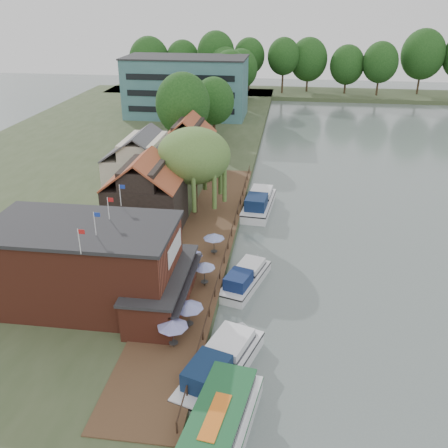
{
  "coord_description": "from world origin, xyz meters",
  "views": [
    {
      "loc": [
        0.51,
        -35.4,
        25.34
      ],
      "look_at": [
        -6.0,
        12.0,
        3.0
      ],
      "focal_mm": 40.0,
      "sensor_mm": 36.0,
      "label": 1
    }
  ],
  "objects_px": {
    "umbrella_5": "(214,244)",
    "cruiser_2": "(259,200)",
    "cruiser_1": "(245,276)",
    "cottage_a": "(145,193)",
    "cruiser_0": "(220,361)",
    "umbrella_2": "(176,296)",
    "umbrella_3": "(204,274)",
    "tour_boat": "(212,441)",
    "umbrella_1": "(189,315)",
    "pub": "(108,266)",
    "cottage_b": "(144,164)",
    "cottage_c": "(189,146)",
    "hotel_block": "(186,87)",
    "umbrella_4": "(191,261)",
    "swan": "(202,395)",
    "umbrella_0": "(173,334)",
    "willow": "(194,172)"
  },
  "relations": [
    {
      "from": "cottage_b",
      "to": "cottage_c",
      "type": "bearing_deg",
      "value": 66.04
    },
    {
      "from": "umbrella_2",
      "to": "cruiser_2",
      "type": "xyz_separation_m",
      "value": [
        5.2,
        24.22,
        -0.95
      ]
    },
    {
      "from": "umbrella_2",
      "to": "umbrella_3",
      "type": "bearing_deg",
      "value": 65.66
    },
    {
      "from": "umbrella_4",
      "to": "cruiser_1",
      "type": "distance_m",
      "value": 5.29
    },
    {
      "from": "willow",
      "to": "cruiser_2",
      "type": "height_order",
      "value": "willow"
    },
    {
      "from": "umbrella_5",
      "to": "cruiser_2",
      "type": "xyz_separation_m",
      "value": [
        3.5,
        14.47,
        -0.95
      ]
    },
    {
      "from": "umbrella_0",
      "to": "umbrella_5",
      "type": "distance_m",
      "value": 14.78
    },
    {
      "from": "umbrella_1",
      "to": "cruiser_2",
      "type": "xyz_separation_m",
      "value": [
        3.6,
        26.71,
        -0.95
      ]
    },
    {
      "from": "pub",
      "to": "umbrella_2",
      "type": "relative_size",
      "value": 8.42
    },
    {
      "from": "pub",
      "to": "hotel_block",
      "type": "height_order",
      "value": "hotel_block"
    },
    {
      "from": "willow",
      "to": "umbrella_3",
      "type": "distance_m",
      "value": 17.18
    },
    {
      "from": "umbrella_1",
      "to": "cottage_b",
      "type": "bearing_deg",
      "value": 112.36
    },
    {
      "from": "pub",
      "to": "umbrella_5",
      "type": "height_order",
      "value": "pub"
    },
    {
      "from": "cottage_c",
      "to": "willow",
      "type": "relative_size",
      "value": 0.82
    },
    {
      "from": "hotel_block",
      "to": "swan",
      "type": "xyz_separation_m",
      "value": [
        17.5,
        -79.8,
        -6.93
      ]
    },
    {
      "from": "hotel_block",
      "to": "tour_boat",
      "type": "relative_size",
      "value": 1.98
    },
    {
      "from": "umbrella_2",
      "to": "umbrella_5",
      "type": "relative_size",
      "value": 1.0
    },
    {
      "from": "cottage_a",
      "to": "cruiser_0",
      "type": "distance_m",
      "value": 24.7
    },
    {
      "from": "umbrella_3",
      "to": "cruiser_0",
      "type": "relative_size",
      "value": 0.22
    },
    {
      "from": "cruiser_1",
      "to": "umbrella_5",
      "type": "bearing_deg",
      "value": 149.47
    },
    {
      "from": "cottage_a",
      "to": "cruiser_2",
      "type": "bearing_deg",
      "value": 37.37
    },
    {
      "from": "umbrella_1",
      "to": "cruiser_2",
      "type": "height_order",
      "value": "umbrella_1"
    },
    {
      "from": "umbrella_0",
      "to": "cottage_b",
      "type": "bearing_deg",
      "value": 109.51
    },
    {
      "from": "umbrella_4",
      "to": "umbrella_2",
      "type": "bearing_deg",
      "value": -90.82
    },
    {
      "from": "umbrella_2",
      "to": "umbrella_3",
      "type": "xyz_separation_m",
      "value": [
        1.74,
        3.85,
        0.0
      ]
    },
    {
      "from": "pub",
      "to": "tour_boat",
      "type": "distance_m",
      "value": 17.76
    },
    {
      "from": "pub",
      "to": "cottage_b",
      "type": "distance_m",
      "value": 25.33
    },
    {
      "from": "tour_boat",
      "to": "umbrella_2",
      "type": "bearing_deg",
      "value": 119.55
    },
    {
      "from": "umbrella_5",
      "to": "swan",
      "type": "bearing_deg",
      "value": -83.64
    },
    {
      "from": "umbrella_5",
      "to": "cruiser_1",
      "type": "height_order",
      "value": "umbrella_5"
    },
    {
      "from": "hotel_block",
      "to": "cruiser_1",
      "type": "relative_size",
      "value": 2.81
    },
    {
      "from": "cruiser_0",
      "to": "umbrella_3",
      "type": "bearing_deg",
      "value": 123.41
    },
    {
      "from": "cruiser_1",
      "to": "tour_boat",
      "type": "relative_size",
      "value": 0.71
    },
    {
      "from": "cruiser_0",
      "to": "cottage_c",
      "type": "bearing_deg",
      "value": 121.91
    },
    {
      "from": "umbrella_0",
      "to": "cruiser_0",
      "type": "xyz_separation_m",
      "value": [
        3.76,
        -1.44,
        -0.96
      ]
    },
    {
      "from": "cottage_a",
      "to": "umbrella_4",
      "type": "xyz_separation_m",
      "value": [
        6.83,
        -9.11,
        -2.96
      ]
    },
    {
      "from": "cruiser_0",
      "to": "pub",
      "type": "bearing_deg",
      "value": 165.38
    },
    {
      "from": "hotel_block",
      "to": "umbrella_1",
      "type": "distance_m",
      "value": 75.32
    },
    {
      "from": "umbrella_0",
      "to": "willow",
      "type": "bearing_deg",
      "value": 97.18
    },
    {
      "from": "cottage_c",
      "to": "umbrella_4",
      "type": "xyz_separation_m",
      "value": [
        5.83,
        -28.11,
        -2.96
      ]
    },
    {
      "from": "cruiser_2",
      "to": "cottage_b",
      "type": "bearing_deg",
      "value": -178.35
    },
    {
      "from": "umbrella_3",
      "to": "tour_boat",
      "type": "relative_size",
      "value": 0.19
    },
    {
      "from": "umbrella_0",
      "to": "umbrella_2",
      "type": "relative_size",
      "value": 1.0
    },
    {
      "from": "umbrella_1",
      "to": "swan",
      "type": "relative_size",
      "value": 5.41
    },
    {
      "from": "umbrella_2",
      "to": "cruiser_0",
      "type": "xyz_separation_m",
      "value": [
        4.68,
        -6.44,
        -0.96
      ]
    },
    {
      "from": "hotel_block",
      "to": "cruiser_1",
      "type": "distance_m",
      "value": 68.08
    },
    {
      "from": "cruiser_2",
      "to": "swan",
      "type": "bearing_deg",
      "value": -87.49
    },
    {
      "from": "umbrella_5",
      "to": "pub",
      "type": "bearing_deg",
      "value": -127.63
    },
    {
      "from": "pub",
      "to": "umbrella_3",
      "type": "distance_m",
      "value": 8.7
    },
    {
      "from": "umbrella_5",
      "to": "cruiser_1",
      "type": "relative_size",
      "value": 0.26
    }
  ]
}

